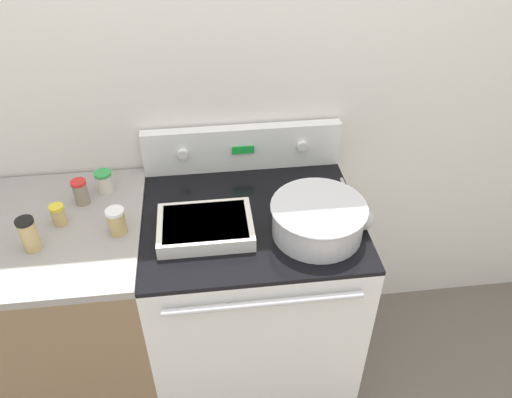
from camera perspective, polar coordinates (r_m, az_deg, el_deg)
kitchen_wall at (r=2.01m, az=-1.85°, el=11.73°), size 8.00×0.05×2.50m
stove_range at (r=2.19m, az=-0.47°, el=-11.40°), size 0.81×0.72×0.95m
control_panel at (r=2.06m, az=-1.57°, el=5.87°), size 0.81×0.07×0.19m
side_counter at (r=2.26m, az=-19.52°, el=-12.35°), size 0.64×0.69×0.96m
mixing_bowl at (r=1.75m, az=7.11°, el=-2.11°), size 0.34×0.34×0.12m
casserole_dish at (r=1.77m, az=-5.81°, el=-3.12°), size 0.33×0.24×0.05m
ladle at (r=1.83m, az=12.01°, el=-2.06°), size 0.08×0.33×0.08m
spice_jar_white_cap at (r=1.80m, az=-15.64°, el=-2.46°), size 0.06×0.06×0.10m
spice_jar_green_cap at (r=2.02m, az=-16.95°, el=1.91°), size 0.07×0.07×0.09m
spice_jar_red_cap at (r=1.98m, az=-19.42°, el=0.77°), size 0.06×0.06×0.10m
spice_jar_yellow_cap at (r=1.91m, az=-21.67°, el=-1.67°), size 0.05×0.05×0.08m
spice_jar_black_cap at (r=1.83m, az=-24.53°, el=-3.69°), size 0.06×0.06×0.13m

